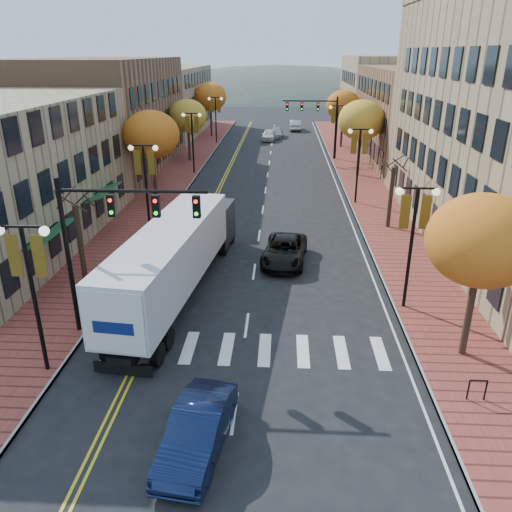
# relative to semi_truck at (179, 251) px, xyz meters

# --- Properties ---
(ground) EXTENTS (200.00, 200.00, 0.00)m
(ground) POSITION_rel_semi_truck_xyz_m (3.64, -7.15, -2.30)
(ground) COLOR black
(ground) RESTS_ON ground
(sidewalk_left) EXTENTS (4.00, 85.00, 0.15)m
(sidewalk_left) POSITION_rel_semi_truck_xyz_m (-5.36, 25.35, -2.22)
(sidewalk_left) COLOR brown
(sidewalk_left) RESTS_ON ground
(sidewalk_right) EXTENTS (4.00, 85.00, 0.15)m
(sidewalk_right) POSITION_rel_semi_truck_xyz_m (12.64, 25.35, -2.22)
(sidewalk_right) COLOR brown
(sidewalk_right) RESTS_ON ground
(building_left_mid) EXTENTS (12.00, 24.00, 11.00)m
(building_left_mid) POSITION_rel_semi_truck_xyz_m (-13.36, 28.85, 3.20)
(building_left_mid) COLOR brown
(building_left_mid) RESTS_ON ground
(building_left_far) EXTENTS (12.00, 26.00, 9.50)m
(building_left_far) POSITION_rel_semi_truck_xyz_m (-13.36, 53.85, 2.45)
(building_left_far) COLOR #9E8966
(building_left_far) RESTS_ON ground
(building_right_mid) EXTENTS (15.00, 24.00, 10.00)m
(building_right_mid) POSITION_rel_semi_truck_xyz_m (22.14, 34.85, 2.70)
(building_right_mid) COLOR brown
(building_right_mid) RESTS_ON ground
(building_right_far) EXTENTS (15.00, 20.00, 11.00)m
(building_right_far) POSITION_rel_semi_truck_xyz_m (22.14, 56.85, 3.20)
(building_right_far) COLOR #9E8966
(building_right_far) RESTS_ON ground
(tree_left_a) EXTENTS (0.28, 0.28, 4.20)m
(tree_left_a) POSITION_rel_semi_truck_xyz_m (-5.36, 0.85, -0.05)
(tree_left_a) COLOR #382619
(tree_left_a) RESTS_ON sidewalk_left
(tree_left_b) EXTENTS (4.48, 4.48, 7.21)m
(tree_left_b) POSITION_rel_semi_truck_xyz_m (-5.36, 16.85, 3.15)
(tree_left_b) COLOR #382619
(tree_left_b) RESTS_ON sidewalk_left
(tree_left_c) EXTENTS (4.16, 4.16, 6.69)m
(tree_left_c) POSITION_rel_semi_truck_xyz_m (-5.36, 32.85, 2.76)
(tree_left_c) COLOR #382619
(tree_left_c) RESTS_ON sidewalk_left
(tree_left_d) EXTENTS (4.61, 4.61, 7.42)m
(tree_left_d) POSITION_rel_semi_truck_xyz_m (-5.36, 50.85, 3.31)
(tree_left_d) COLOR #382619
(tree_left_d) RESTS_ON sidewalk_left
(tree_right_a) EXTENTS (4.16, 4.16, 6.69)m
(tree_right_a) POSITION_rel_semi_truck_xyz_m (12.64, -5.15, 2.76)
(tree_right_a) COLOR #382619
(tree_right_a) RESTS_ON sidewalk_right
(tree_right_b) EXTENTS (0.28, 0.28, 4.20)m
(tree_right_b) POSITION_rel_semi_truck_xyz_m (12.64, 10.85, -0.05)
(tree_right_b) COLOR #382619
(tree_right_b) RESTS_ON sidewalk_right
(tree_right_c) EXTENTS (4.48, 4.48, 7.21)m
(tree_right_c) POSITION_rel_semi_truck_xyz_m (12.64, 26.85, 3.15)
(tree_right_c) COLOR #382619
(tree_right_c) RESTS_ON sidewalk_right
(tree_right_d) EXTENTS (4.35, 4.35, 7.00)m
(tree_right_d) POSITION_rel_semi_truck_xyz_m (12.64, 42.85, 2.99)
(tree_right_d) COLOR #382619
(tree_right_d) RESTS_ON sidewalk_right
(lamp_left_a) EXTENTS (1.96, 0.36, 6.05)m
(lamp_left_a) POSITION_rel_semi_truck_xyz_m (-3.86, -7.15, 2.00)
(lamp_left_a) COLOR black
(lamp_left_a) RESTS_ON ground
(lamp_left_b) EXTENTS (1.96, 0.36, 6.05)m
(lamp_left_b) POSITION_rel_semi_truck_xyz_m (-3.86, 8.85, 2.00)
(lamp_left_b) COLOR black
(lamp_left_b) RESTS_ON ground
(lamp_left_c) EXTENTS (1.96, 0.36, 6.05)m
(lamp_left_c) POSITION_rel_semi_truck_xyz_m (-3.86, 26.85, 2.00)
(lamp_left_c) COLOR black
(lamp_left_c) RESTS_ON ground
(lamp_left_d) EXTENTS (1.96, 0.36, 6.05)m
(lamp_left_d) POSITION_rel_semi_truck_xyz_m (-3.86, 44.85, 2.00)
(lamp_left_d) COLOR black
(lamp_left_d) RESTS_ON ground
(lamp_right_a) EXTENTS (1.96, 0.36, 6.05)m
(lamp_right_a) POSITION_rel_semi_truck_xyz_m (11.14, -1.15, 2.00)
(lamp_right_a) COLOR black
(lamp_right_a) RESTS_ON ground
(lamp_right_b) EXTENTS (1.96, 0.36, 6.05)m
(lamp_right_b) POSITION_rel_semi_truck_xyz_m (11.14, 16.85, 2.00)
(lamp_right_b) COLOR black
(lamp_right_b) RESTS_ON ground
(lamp_right_c) EXTENTS (1.96, 0.36, 6.05)m
(lamp_right_c) POSITION_rel_semi_truck_xyz_m (11.14, 34.85, 2.00)
(lamp_right_c) COLOR black
(lamp_right_c) RESTS_ON ground
(traffic_mast_near) EXTENTS (6.10, 0.35, 7.00)m
(traffic_mast_near) POSITION_rel_semi_truck_xyz_m (-1.84, -4.16, 2.63)
(traffic_mast_near) COLOR black
(traffic_mast_near) RESTS_ON ground
(traffic_mast_far) EXTENTS (6.10, 0.34, 7.00)m
(traffic_mast_far) POSITION_rel_semi_truck_xyz_m (9.12, 34.84, 2.63)
(traffic_mast_far) COLOR black
(traffic_mast_far) RESTS_ON ground
(semi_truck) EXTENTS (4.24, 15.89, 3.93)m
(semi_truck) POSITION_rel_semi_truck_xyz_m (0.00, 0.00, 0.00)
(semi_truck) COLOR black
(semi_truck) RESTS_ON ground
(navy_sedan) EXTENTS (2.17, 4.67, 1.48)m
(navy_sedan) POSITION_rel_semi_truck_xyz_m (2.66, -10.91, -1.56)
(navy_sedan) COLOR #0D1634
(navy_sedan) RESTS_ON ground
(black_suv) EXTENTS (2.94, 5.42, 1.44)m
(black_suv) POSITION_rel_semi_truck_xyz_m (5.35, 4.33, -1.57)
(black_suv) COLOR black
(black_suv) RESTS_ON ground
(car_far_white) EXTENTS (2.15, 4.60, 1.52)m
(car_far_white) POSITION_rel_semi_truck_xyz_m (3.14, 47.86, -1.53)
(car_far_white) COLOR silver
(car_far_white) RESTS_ON ground
(car_far_silver) EXTENTS (1.97, 4.62, 1.33)m
(car_far_silver) POSITION_rel_semi_truck_xyz_m (4.14, 50.82, -1.63)
(car_far_silver) COLOR #9C9DA3
(car_far_silver) RESTS_ON ground
(car_far_oncoming) EXTENTS (1.82, 4.91, 1.60)m
(car_far_oncoming) POSITION_rel_semi_truck_xyz_m (6.97, 57.94, -1.49)
(car_far_oncoming) COLOR #B8B7C0
(car_far_oncoming) RESTS_ON ground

